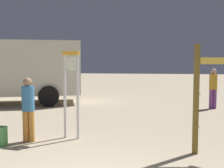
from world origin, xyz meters
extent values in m
cylinder|color=silver|center=(-1.28, 2.92, 1.06)|extent=(0.07, 0.07, 2.12)
cylinder|color=silver|center=(-0.93, 2.87, 1.06)|extent=(0.07, 0.07, 2.12)
cube|color=#F5AB30|center=(-1.11, 2.89, 2.17)|extent=(0.44, 0.14, 0.10)
cylinder|color=white|center=(-1.10, 2.92, 1.90)|extent=(0.34, 0.08, 0.34)
cube|color=black|center=(-1.10, 2.95, 1.90)|extent=(0.06, 0.02, 0.08)
cube|color=black|center=(-1.10, 2.95, 1.90)|extent=(0.05, 0.02, 0.13)
cube|color=brown|center=(1.85, 2.13, 1.17)|extent=(0.11, 0.11, 2.33)
cube|color=yellow|center=(2.28, 2.19, 1.98)|extent=(0.77, 0.17, 0.14)
sphere|color=#EFEC96|center=(1.93, 2.14, 0.58)|extent=(0.04, 0.04, 0.04)
sphere|color=#FFED91|center=(1.93, 2.14, 1.28)|extent=(0.04, 0.04, 0.04)
sphere|color=#F3EB8B|center=(1.93, 2.14, 1.98)|extent=(0.04, 0.04, 0.04)
cylinder|color=orange|center=(-1.98, 2.44, 0.38)|extent=(0.14, 0.14, 0.76)
cylinder|color=orange|center=(-2.13, 2.43, 0.38)|extent=(0.14, 0.14, 0.76)
cylinder|color=teal|center=(-2.05, 2.44, 1.06)|extent=(0.30, 0.30, 0.60)
sphere|color=#A57756|center=(-2.05, 2.44, 1.47)|extent=(0.21, 0.21, 0.21)
cube|color=olive|center=(-2.58, 2.12, 0.16)|extent=(0.22, 0.04, 0.20)
cylinder|color=#7B418B|center=(3.46, 8.11, 0.40)|extent=(0.15, 0.15, 0.81)
cylinder|color=#7B418B|center=(3.30, 8.07, 0.40)|extent=(0.15, 0.15, 0.81)
cylinder|color=gold|center=(3.38, 8.09, 1.13)|extent=(0.32, 0.32, 0.64)
sphere|color=tan|center=(3.38, 8.09, 1.56)|extent=(0.22, 0.22, 0.22)
cube|color=silver|center=(-4.54, 8.45, 1.66)|extent=(4.58, 3.44, 2.43)
cylinder|color=black|center=(-4.31, 9.73, 0.45)|extent=(0.93, 0.53, 0.90)
cylinder|color=black|center=(-3.56, 7.59, 0.45)|extent=(0.93, 0.53, 0.90)
camera|label=1|loc=(0.98, -3.90, 1.97)|focal=44.79mm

